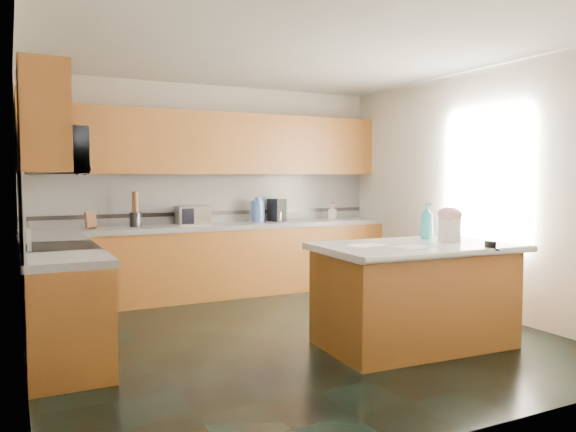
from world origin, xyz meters
TOP-DOWN VIEW (x-y plane):
  - floor at (0.00, 0.00)m, footprint 4.60×4.60m
  - ceiling at (0.00, 0.00)m, footprint 4.60×4.60m
  - wall_back at (0.00, 2.32)m, footprint 4.60×0.04m
  - wall_front at (0.00, -2.32)m, footprint 4.60×0.04m
  - wall_left at (-2.32, 0.00)m, footprint 0.04×4.60m
  - wall_right at (2.32, 0.00)m, footprint 0.04×4.60m
  - back_base_cab at (0.00, 2.00)m, footprint 4.60×0.60m
  - back_countertop at (0.00, 2.00)m, footprint 4.60×0.64m
  - back_upper_cab at (0.00, 2.13)m, footprint 4.60×0.33m
  - back_backsplash at (0.00, 2.29)m, footprint 4.60×0.02m
  - back_accent_band at (0.00, 2.28)m, footprint 4.60×0.01m
  - left_base_cab_rear at (-2.00, 1.29)m, footprint 0.60×0.82m
  - left_counter_rear at (-2.00, 1.29)m, footprint 0.64×0.82m
  - left_base_cab_front at (-2.00, -0.24)m, footprint 0.60×0.72m
  - left_counter_front at (-2.00, -0.24)m, footprint 0.64×0.72m
  - left_backsplash at (-2.29, 0.55)m, footprint 0.02×2.30m
  - left_accent_band at (-2.28, 0.55)m, footprint 0.01×2.30m
  - left_upper_cab_rear at (-2.13, 1.42)m, footprint 0.33×1.09m
  - left_upper_cab_front at (-2.13, -0.24)m, footprint 0.33×0.72m
  - range_body at (-2.00, 0.50)m, footprint 0.60×0.76m
  - range_oven_door at (-1.71, 0.50)m, footprint 0.02×0.68m
  - range_cooktop at (-2.00, 0.50)m, footprint 0.62×0.78m
  - range_handle at (-1.68, 0.50)m, footprint 0.02×0.66m
  - range_backguard at (-2.26, 0.50)m, footprint 0.06×0.76m
  - microwave at (-2.00, 0.50)m, footprint 0.50×0.73m
  - island_base at (0.86, -0.77)m, footprint 1.68×1.01m
  - island_top at (0.86, -0.77)m, footprint 1.78×1.12m
  - island_bullnose at (0.86, -1.29)m, footprint 1.74×0.14m
  - treat_jar at (1.25, -0.78)m, footprint 0.26×0.26m
  - treat_jar_lid at (1.25, -0.78)m, footprint 0.23×0.23m
  - treat_jar_knob at (1.25, -0.78)m, footprint 0.07×0.03m
  - treat_jar_knob_end_l at (1.21, -0.78)m, footprint 0.04×0.04m
  - treat_jar_knob_end_r at (1.29, -0.78)m, footprint 0.04×0.04m
  - soap_bottle_island at (1.22, -0.50)m, footprint 0.14×0.14m
  - paper_sheet_a at (0.70, -0.95)m, footprint 0.34×0.28m
  - paper_sheet_b at (0.40, -0.68)m, footprint 0.33×0.27m
  - clamp_body at (1.25, -1.27)m, footprint 0.03×0.10m
  - clamp_handle at (1.25, -1.33)m, footprint 0.02×0.07m
  - knife_block at (-1.55, 2.05)m, footprint 0.13×0.16m
  - utensil_crock at (-1.03, 2.08)m, footprint 0.14×0.14m
  - utensil_bundle at (-1.03, 2.08)m, footprint 0.08×0.08m
  - toaster_oven at (-0.33, 2.05)m, footprint 0.41×0.29m
  - toaster_oven_door at (-0.33, 1.92)m, footprint 0.36×0.01m
  - paper_towel at (0.53, 2.10)m, footprint 0.12×0.12m
  - paper_towel_base at (0.53, 2.10)m, footprint 0.18×0.18m
  - water_jug at (0.56, 2.06)m, footprint 0.17×0.17m
  - water_jug_neck at (0.56, 2.06)m, footprint 0.08×0.08m
  - coffee_maker at (0.84, 2.08)m, footprint 0.23×0.24m
  - coffee_carafe at (0.84, 2.04)m, footprint 0.12×0.12m
  - soap_bottle_back at (1.69, 2.05)m, footprint 0.13×0.13m
  - soap_back_cap at (1.69, 2.05)m, footprint 0.02×0.02m
  - window_light_proxy at (2.29, -0.20)m, footprint 0.02×1.40m

SIDE VIEW (x-z plane):
  - floor at x=0.00m, z-range 0.00..0.00m
  - range_oven_door at x=-1.71m, z-range 0.12..0.68m
  - back_base_cab at x=0.00m, z-range 0.00..0.86m
  - left_base_cab_rear at x=-2.00m, z-range 0.00..0.86m
  - left_base_cab_front at x=-2.00m, z-range 0.00..0.86m
  - island_base at x=0.86m, z-range 0.00..0.86m
  - range_body at x=-2.00m, z-range 0.00..0.88m
  - range_handle at x=-1.68m, z-range 0.77..0.79m
  - back_countertop at x=0.00m, z-range 0.86..0.92m
  - left_counter_rear at x=-2.00m, z-range 0.86..0.92m
  - left_counter_front at x=-2.00m, z-range 0.86..0.92m
  - island_top at x=0.86m, z-range 0.86..0.92m
  - island_bullnose at x=0.86m, z-range 0.86..0.92m
  - range_cooktop at x=-2.00m, z-range 0.88..0.92m
  - clamp_handle at x=1.25m, z-range 0.90..0.92m
  - paper_sheet_a at x=0.70m, z-range 0.92..0.92m
  - paper_sheet_b at x=0.40m, z-range 0.92..0.92m
  - paper_towel_base at x=0.53m, z-range 0.92..0.93m
  - clamp_body at x=1.25m, z-range 0.88..0.98m
  - coffee_carafe at x=0.84m, z-range 0.92..1.04m
  - utensil_crock at x=-1.03m, z-range 0.92..1.09m
  - knife_block at x=-1.55m, z-range 0.91..1.12m
  - range_backguard at x=-2.26m, z-range 0.93..1.11m
  - soap_bottle_back at x=1.69m, z-range 0.92..1.13m
  - treat_jar at x=1.25m, z-range 0.92..1.14m
  - toaster_oven at x=-0.33m, z-range 0.92..1.15m
  - toaster_oven_door at x=-0.33m, z-range 0.94..1.13m
  - back_accent_band at x=0.00m, z-range 1.02..1.06m
  - left_accent_band at x=-2.28m, z-range 1.02..1.06m
  - paper_towel at x=0.53m, z-range 0.92..1.18m
  - water_jug at x=0.56m, z-range 0.92..1.20m
  - coffee_maker at x=0.84m, z-range 0.92..1.22m
  - soap_bottle_island at x=1.22m, z-range 0.92..1.26m
  - soap_back_cap at x=1.69m, z-range 1.13..1.16m
  - treat_jar_lid at x=1.25m, z-range 1.10..1.24m
  - utensil_bundle at x=-1.03m, z-range 1.09..1.34m
  - treat_jar_knob at x=1.25m, z-range 1.21..1.23m
  - treat_jar_knob_end_l at x=1.21m, z-range 1.20..1.24m
  - treat_jar_knob_end_r at x=1.29m, z-range 1.20..1.24m
  - water_jug_neck at x=0.56m, z-range 1.20..1.24m
  - back_backsplash at x=0.00m, z-range 0.92..1.55m
  - left_backsplash at x=-2.29m, z-range 0.92..1.55m
  - wall_back at x=0.00m, z-range 0.00..2.70m
  - wall_front at x=0.00m, z-range 0.00..2.70m
  - wall_left at x=-2.32m, z-range 0.00..2.70m
  - wall_right at x=2.32m, z-range 0.00..2.70m
  - window_light_proxy at x=2.29m, z-range 0.95..2.05m
  - microwave at x=-2.00m, z-range 1.53..1.94m
  - back_upper_cab at x=0.00m, z-range 1.55..2.33m
  - left_upper_cab_rear at x=-2.13m, z-range 1.55..2.33m
  - left_upper_cab_front at x=-2.13m, z-range 1.55..2.33m
  - ceiling at x=0.00m, z-range 2.70..2.70m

